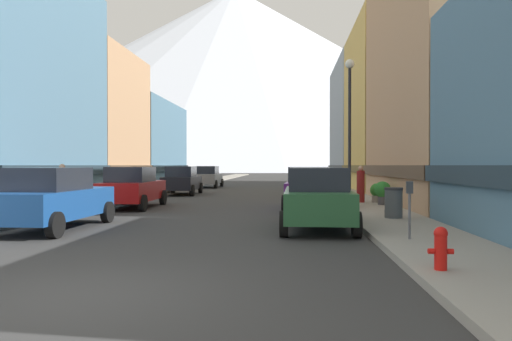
{
  "coord_description": "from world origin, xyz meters",
  "views": [
    {
      "loc": [
        3.01,
        -6.24,
        1.85
      ],
      "look_at": [
        -0.63,
        44.07,
        1.29
      ],
      "focal_mm": 32.88,
      "sensor_mm": 36.0,
      "label": 1
    }
  ],
  "objects_px": {
    "car_left_0": "(53,198)",
    "car_left_2": "(182,180)",
    "car_right_0": "(317,198)",
    "pedestrian_0": "(361,185)",
    "car_left_3": "(208,177)",
    "streetlamp_right": "(350,111)",
    "fire_hydrant_near": "(441,247)",
    "parking_meter_near": "(409,202)",
    "car_left_1": "(132,187)",
    "pedestrian_1": "(62,187)",
    "trash_bin_right": "(394,203)",
    "car_right_1": "(308,188)",
    "potted_plant_0": "(383,191)",
    "potted_plant_1": "(377,192)"
  },
  "relations": [
    {
      "from": "car_left_0",
      "to": "car_left_2",
      "type": "bearing_deg",
      "value": 89.99
    },
    {
      "from": "car_right_0",
      "to": "pedestrian_0",
      "type": "relative_size",
      "value": 2.64
    },
    {
      "from": "car_left_3",
      "to": "streetlamp_right",
      "type": "height_order",
      "value": "streetlamp_right"
    },
    {
      "from": "fire_hydrant_near",
      "to": "parking_meter_near",
      "type": "bearing_deg",
      "value": 84.63
    },
    {
      "from": "car_left_1",
      "to": "car_left_3",
      "type": "relative_size",
      "value": 1.01
    },
    {
      "from": "car_left_3",
      "to": "fire_hydrant_near",
      "type": "distance_m",
      "value": 32.07
    },
    {
      "from": "pedestrian_1",
      "to": "streetlamp_right",
      "type": "relative_size",
      "value": 0.3
    },
    {
      "from": "trash_bin_right",
      "to": "car_right_1",
      "type": "bearing_deg",
      "value": 119.05
    },
    {
      "from": "fire_hydrant_near",
      "to": "pedestrian_1",
      "type": "relative_size",
      "value": 0.4
    },
    {
      "from": "fire_hydrant_near",
      "to": "potted_plant_0",
      "type": "relative_size",
      "value": 0.7
    },
    {
      "from": "car_left_1",
      "to": "parking_meter_near",
      "type": "height_order",
      "value": "car_left_1"
    },
    {
      "from": "car_right_0",
      "to": "pedestrian_1",
      "type": "bearing_deg",
      "value": 154.31
    },
    {
      "from": "parking_meter_near",
      "to": "streetlamp_right",
      "type": "height_order",
      "value": "streetlamp_right"
    },
    {
      "from": "trash_bin_right",
      "to": "streetlamp_right",
      "type": "bearing_deg",
      "value": 107.14
    },
    {
      "from": "car_left_0",
      "to": "trash_bin_right",
      "type": "relative_size",
      "value": 4.51
    },
    {
      "from": "car_right_1",
      "to": "car_left_2",
      "type": "bearing_deg",
      "value": 129.69
    },
    {
      "from": "potted_plant_1",
      "to": "fire_hydrant_near",
      "type": "bearing_deg",
      "value": -96.28
    },
    {
      "from": "car_left_1",
      "to": "car_right_1",
      "type": "height_order",
      "value": "same"
    },
    {
      "from": "car_left_3",
      "to": "pedestrian_0",
      "type": "xyz_separation_m",
      "value": [
        10.05,
        -16.72,
        0.02
      ]
    },
    {
      "from": "car_right_1",
      "to": "pedestrian_0",
      "type": "relative_size",
      "value": 2.67
    },
    {
      "from": "trash_bin_right",
      "to": "potted_plant_0",
      "type": "distance_m",
      "value": 5.18
    },
    {
      "from": "car_right_0",
      "to": "parking_meter_near",
      "type": "relative_size",
      "value": 3.33
    },
    {
      "from": "car_left_3",
      "to": "car_left_2",
      "type": "bearing_deg",
      "value": -89.98
    },
    {
      "from": "car_left_0",
      "to": "trash_bin_right",
      "type": "xyz_separation_m",
      "value": [
        10.15,
        2.39,
        -0.26
      ]
    },
    {
      "from": "car_left_0",
      "to": "potted_plant_0",
      "type": "relative_size",
      "value": 4.4
    },
    {
      "from": "streetlamp_right",
      "to": "trash_bin_right",
      "type": "bearing_deg",
      "value": -72.86
    },
    {
      "from": "car_left_0",
      "to": "potted_plant_1",
      "type": "bearing_deg",
      "value": 39.36
    },
    {
      "from": "car_right_1",
      "to": "streetlamp_right",
      "type": "xyz_separation_m",
      "value": [
        1.55,
        -1.35,
        3.09
      ]
    },
    {
      "from": "fire_hydrant_near",
      "to": "pedestrian_0",
      "type": "height_order",
      "value": "pedestrian_0"
    },
    {
      "from": "trash_bin_right",
      "to": "potted_plant_0",
      "type": "bearing_deg",
      "value": 82.8
    },
    {
      "from": "car_left_1",
      "to": "car_right_1",
      "type": "distance_m",
      "value": 7.6
    },
    {
      "from": "car_left_3",
      "to": "pedestrian_1",
      "type": "relative_size",
      "value": 2.51
    },
    {
      "from": "car_left_2",
      "to": "pedestrian_1",
      "type": "height_order",
      "value": "pedestrian_1"
    },
    {
      "from": "car_left_0",
      "to": "fire_hydrant_near",
      "type": "distance_m",
      "value": 10.63
    },
    {
      "from": "car_left_2",
      "to": "car_right_1",
      "type": "distance_m",
      "value": 11.89
    },
    {
      "from": "trash_bin_right",
      "to": "potted_plant_1",
      "type": "relative_size",
      "value": 1.13
    },
    {
      "from": "car_right_0",
      "to": "parking_meter_near",
      "type": "xyz_separation_m",
      "value": [
        1.95,
        -2.64,
        0.11
      ]
    },
    {
      "from": "car_left_1",
      "to": "pedestrian_1",
      "type": "bearing_deg",
      "value": -150.62
    },
    {
      "from": "car_right_0",
      "to": "car_left_2",
      "type": "bearing_deg",
      "value": 116.07
    },
    {
      "from": "car_left_2",
      "to": "parking_meter_near",
      "type": "height_order",
      "value": "car_left_2"
    },
    {
      "from": "car_left_0",
      "to": "parking_meter_near",
      "type": "distance_m",
      "value": 9.76
    },
    {
      "from": "car_right_1",
      "to": "parking_meter_near",
      "type": "relative_size",
      "value": 3.37
    },
    {
      "from": "potted_plant_1",
      "to": "streetlamp_right",
      "type": "distance_m",
      "value": 4.94
    },
    {
      "from": "car_left_1",
      "to": "car_left_2",
      "type": "height_order",
      "value": "same"
    },
    {
      "from": "potted_plant_1",
      "to": "pedestrian_1",
      "type": "height_order",
      "value": "pedestrian_1"
    },
    {
      "from": "car_left_0",
      "to": "car_left_2",
      "type": "distance_m",
      "value": 16.14
    },
    {
      "from": "car_left_2",
      "to": "streetlamp_right",
      "type": "distance_m",
      "value": 14.27
    },
    {
      "from": "trash_bin_right",
      "to": "pedestrian_0",
      "type": "relative_size",
      "value": 0.58
    },
    {
      "from": "potted_plant_1",
      "to": "car_left_3",
      "type": "bearing_deg",
      "value": 123.0
    },
    {
      "from": "fire_hydrant_near",
      "to": "parking_meter_near",
      "type": "distance_m",
      "value": 3.24
    }
  ]
}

